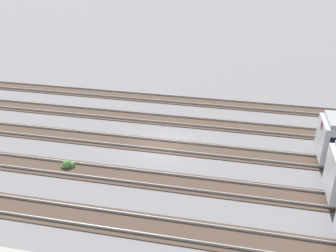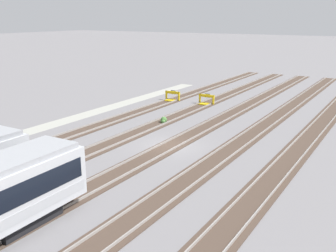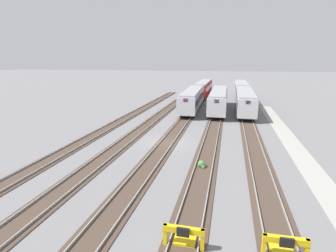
% 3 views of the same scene
% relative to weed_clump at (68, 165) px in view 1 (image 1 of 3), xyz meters
% --- Properties ---
extents(ground_plane, '(400.00, 400.00, 0.00)m').
position_rel_weed_clump_xyz_m(ground_plane, '(5.87, 4.37, -0.24)').
color(ground_plane, slate).
extents(rail_track_nearest, '(90.00, 2.23, 0.21)m').
position_rel_weed_clump_xyz_m(rail_track_nearest, '(5.87, -4.77, -0.20)').
color(rail_track_nearest, '#47382D').
rests_on(rail_track_nearest, ground).
extents(rail_track_near_inner, '(90.00, 2.24, 0.21)m').
position_rel_weed_clump_xyz_m(rail_track_near_inner, '(5.87, -0.20, -0.20)').
color(rail_track_near_inner, '#47382D').
rests_on(rail_track_near_inner, ground).
extents(rail_track_middle, '(90.00, 2.24, 0.21)m').
position_rel_weed_clump_xyz_m(rail_track_middle, '(5.87, 4.37, -0.20)').
color(rail_track_middle, '#47382D').
rests_on(rail_track_middle, ground).
extents(rail_track_far_inner, '(90.00, 2.23, 0.21)m').
position_rel_weed_clump_xyz_m(rail_track_far_inner, '(5.87, 8.95, -0.20)').
color(rail_track_far_inner, '#47382D').
rests_on(rail_track_far_inner, ground).
extents(rail_track_farthest, '(90.00, 2.23, 0.21)m').
position_rel_weed_clump_xyz_m(rail_track_farthest, '(5.87, 13.52, -0.20)').
color(rail_track_farthest, '#47382D').
rests_on(rail_track_farthest, ground).
extents(weed_clump, '(0.92, 0.70, 0.64)m').
position_rel_weed_clump_xyz_m(weed_clump, '(0.00, 0.00, 0.00)').
color(weed_clump, '#4C7F3D').
rests_on(weed_clump, ground).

